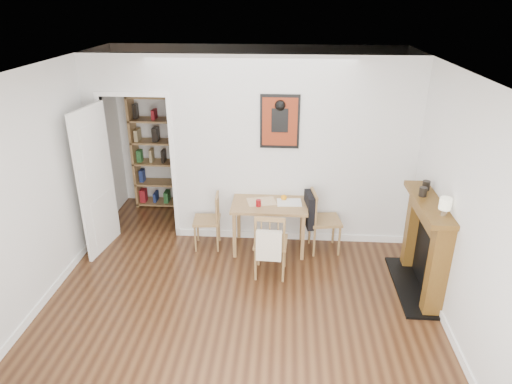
# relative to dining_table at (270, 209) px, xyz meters

# --- Properties ---
(ground) EXTENTS (5.20, 5.20, 0.00)m
(ground) POSITION_rel_dining_table_xyz_m (-0.29, -1.06, -0.61)
(ground) COLOR #53331B
(ground) RESTS_ON ground
(room_shell) EXTENTS (5.20, 5.20, 5.20)m
(room_shell) POSITION_rel_dining_table_xyz_m (-0.19, 0.28, 0.69)
(room_shell) COLOR silver
(room_shell) RESTS_ON ground
(dining_table) EXTENTS (1.02, 0.65, 0.69)m
(dining_table) POSITION_rel_dining_table_xyz_m (0.00, 0.00, 0.00)
(dining_table) COLOR #997547
(dining_table) RESTS_ON ground
(chair_left) EXTENTS (0.42, 0.42, 0.79)m
(chair_left) POSITION_rel_dining_table_xyz_m (-0.87, -0.00, -0.22)
(chair_left) COLOR #9C7149
(chair_left) RESTS_ON ground
(chair_right) EXTENTS (0.56, 0.50, 0.89)m
(chair_right) POSITION_rel_dining_table_xyz_m (0.74, 0.01, -0.15)
(chair_right) COLOR #9C7149
(chair_right) RESTS_ON ground
(chair_front) EXTENTS (0.46, 0.52, 0.89)m
(chair_front) POSITION_rel_dining_table_xyz_m (0.04, -0.64, -0.16)
(chair_front) COLOR #9C7149
(chair_front) RESTS_ON ground
(bookshelf) EXTENTS (0.79, 0.32, 1.88)m
(bookshelf) POSITION_rel_dining_table_xyz_m (-1.89, 1.34, 0.32)
(bookshelf) COLOR #997547
(bookshelf) RESTS_ON ground
(fireplace) EXTENTS (0.45, 1.25, 1.16)m
(fireplace) POSITION_rel_dining_table_xyz_m (1.87, -0.81, 0.00)
(fireplace) COLOR brown
(fireplace) RESTS_ON ground
(red_glass) EXTENTS (0.07, 0.07, 0.09)m
(red_glass) POSITION_rel_dining_table_xyz_m (-0.14, -0.10, 0.13)
(red_glass) COLOR maroon
(red_glass) RESTS_ON dining_table
(orange_fruit) EXTENTS (0.08, 0.08, 0.08)m
(orange_fruit) POSITION_rel_dining_table_xyz_m (0.19, 0.11, 0.12)
(orange_fruit) COLOR #FF980D
(orange_fruit) RESTS_ON dining_table
(placemat) EXTENTS (0.43, 0.36, 0.00)m
(placemat) POSITION_rel_dining_table_xyz_m (-0.11, 0.04, 0.09)
(placemat) COLOR beige
(placemat) RESTS_ON dining_table
(notebook) EXTENTS (0.34, 0.26, 0.02)m
(notebook) POSITION_rel_dining_table_xyz_m (0.26, 0.02, 0.09)
(notebook) COLOR white
(notebook) RESTS_ON dining_table
(mantel_lamp) EXTENTS (0.12, 0.12, 0.20)m
(mantel_lamp) POSITION_rel_dining_table_xyz_m (1.87, -1.17, 0.67)
(mantel_lamp) COLOR silver
(mantel_lamp) RESTS_ON fireplace
(ceramic_jar_a) EXTENTS (0.09, 0.09, 0.11)m
(ceramic_jar_a) POSITION_rel_dining_table_xyz_m (1.78, -0.69, 0.60)
(ceramic_jar_a) COLOR black
(ceramic_jar_a) RESTS_ON fireplace
(ceramic_jar_b) EXTENTS (0.09, 0.09, 0.11)m
(ceramic_jar_b) POSITION_rel_dining_table_xyz_m (1.86, -0.50, 0.60)
(ceramic_jar_b) COLOR black
(ceramic_jar_b) RESTS_ON fireplace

